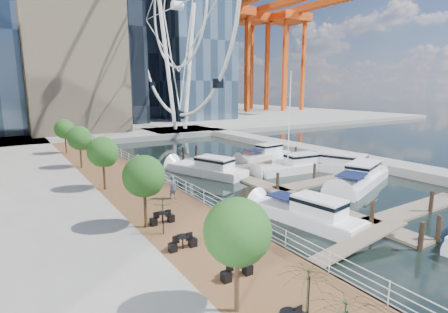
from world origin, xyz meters
The scene contains 18 objects.
ground centered at (0.00, 0.00, 0.00)m, with size 520.00×520.00×0.00m, color black.
boardwalk centered at (-9.00, 15.00, 0.50)m, with size 6.00×60.00×1.00m, color brown.
seawall centered at (-6.00, 15.00, 0.50)m, with size 0.25×60.00×1.00m, color #595954.
land_far centered at (0.00, 102.00, 0.50)m, with size 200.00×114.00×1.00m, color gray.
breakwater centered at (20.00, 20.00, 0.50)m, with size 4.00×60.00×1.00m, color gray.
pier centered at (14.00, 52.00, 0.50)m, with size 14.00×12.00×1.00m, color gray.
railing centered at (-6.10, 15.00, 1.52)m, with size 0.10×60.00×1.05m, color white, non-canonical shape.
floating_docks centered at (7.97, 9.98, 0.49)m, with size 16.00×34.00×2.60m.
ferris_wheel centered at (14.00, 52.00, 25.92)m, with size 5.80×45.60×47.80m.
port_cranes centered at (67.67, 95.67, 20.00)m, with size 40.00×52.00×38.00m.
street_trees centered at (-11.40, 14.00, 4.29)m, with size 2.60×42.60×4.60m.
cafe_tables centered at (-10.40, -2.00, 1.37)m, with size 2.50×13.70×0.74m.
yacht_foreground centered at (11.33, 5.22, 0.00)m, with size 3.14×11.73×2.15m, color white, non-canonical shape.
pedestrian_near centered at (-7.55, 8.36, 1.94)m, with size 0.69×0.45×1.89m, color #47505F.
pedestrian_mid centered at (-6.81, 18.82, 1.90)m, with size 0.88×0.68×1.80m, color gray.
pedestrian_far centered at (-7.91, 31.83, 1.84)m, with size 0.98×0.41×1.67m, color #383C46.
moored_yachts centered at (8.59, 11.10, 0.00)m, with size 21.03×32.20×11.50m.
cafe_seating centered at (-10.20, -4.66, 2.11)m, with size 4.52×15.25×2.31m.
Camera 1 is at (-18.44, -16.06, 9.56)m, focal length 28.00 mm.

